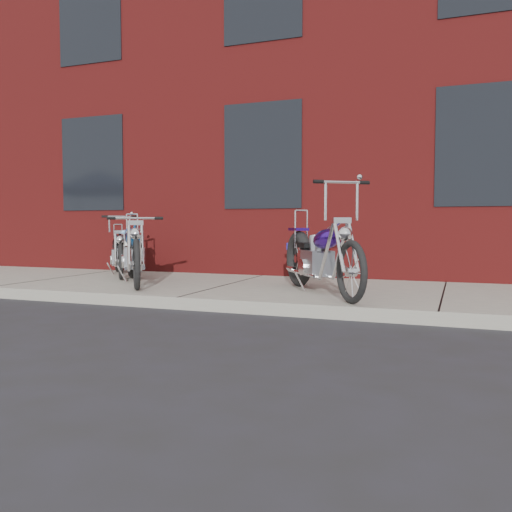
% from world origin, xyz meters
% --- Properties ---
extents(ground, '(120.00, 120.00, 0.00)m').
position_xyz_m(ground, '(0.00, 0.00, 0.00)').
color(ground, '#252525').
rests_on(ground, ground).
extents(sidewalk, '(22.00, 3.00, 0.15)m').
position_xyz_m(sidewalk, '(0.00, 1.50, 0.07)').
color(sidewalk, gray).
rests_on(sidewalk, ground).
extents(building_brick, '(22.00, 10.00, 8.00)m').
position_xyz_m(building_brick, '(0.00, 8.00, 4.00)').
color(building_brick, maroon).
rests_on(building_brick, ground).
extents(chopper_purple, '(1.54, 2.07, 1.39)m').
position_xyz_m(chopper_purple, '(1.52, 0.98, 0.60)').
color(chopper_purple, black).
rests_on(chopper_purple, sidewalk).
extents(chopper_blue, '(1.49, 2.03, 1.05)m').
position_xyz_m(chopper_blue, '(-1.37, 1.17, 0.58)').
color(chopper_blue, black).
rests_on(chopper_blue, sidewalk).
extents(chopper_third, '(1.27, 1.68, 1.02)m').
position_xyz_m(chopper_third, '(-2.31, 2.13, 0.51)').
color(chopper_third, black).
rests_on(chopper_third, sidewalk).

